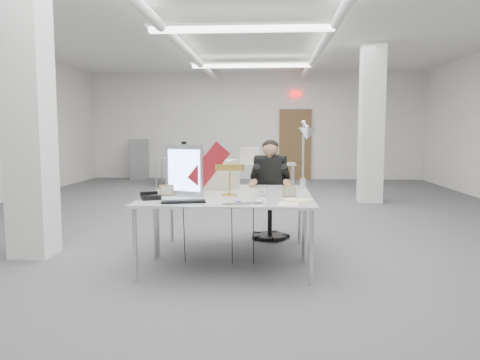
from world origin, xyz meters
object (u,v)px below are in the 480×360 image
object	(u,v)px
bankers_lamp	(230,178)
beige_monitor	(220,174)
desk_main	(226,201)
seated_person	(270,173)
laptop	(238,203)
architect_lamp	(305,148)
office_chair	(270,200)
desk_phone	(151,197)
monitor	(184,170)

from	to	relation	value
bankers_lamp	beige_monitor	bearing A→B (deg)	108.09
desk_main	seated_person	world-z (taller)	seated_person
laptop	architect_lamp	size ratio (longest dim) A/B	0.31
office_chair	bankers_lamp	size ratio (longest dim) A/B	2.75
architect_lamp	seated_person	bearing A→B (deg)	122.10
office_chair	beige_monitor	xyz separation A→B (m)	(-0.60, -0.66, 0.41)
desk_phone	architect_lamp	world-z (taller)	architect_lamp
monitor	desk_phone	bearing A→B (deg)	-115.07
desk_main	laptop	bearing A→B (deg)	-63.37
laptop	architect_lamp	world-z (taller)	architect_lamp
bankers_lamp	beige_monitor	distance (m)	0.61
monitor	office_chair	bearing A→B (deg)	74.16
beige_monitor	monitor	bearing A→B (deg)	-100.26
office_chair	bankers_lamp	distance (m)	1.38
seated_person	bankers_lamp	xyz separation A→B (m)	(-0.44, -1.19, 0.04)
beige_monitor	laptop	bearing A→B (deg)	-58.76
beige_monitor	architect_lamp	size ratio (longest dim) A/B	0.37
office_chair	monitor	world-z (taller)	monitor
architect_lamp	desk_main	bearing A→B (deg)	-134.51
office_chair	laptop	size ratio (longest dim) A/B	3.42
desk_main	bankers_lamp	size ratio (longest dim) A/B	4.74
office_chair	architect_lamp	distance (m)	1.15
desk_main	architect_lamp	size ratio (longest dim) A/B	1.80
monitor	desk_phone	size ratio (longest dim) A/B	2.96
laptop	architect_lamp	bearing A→B (deg)	38.53
laptop	beige_monitor	size ratio (longest dim) A/B	0.82
monitor	beige_monitor	distance (m)	0.71
bankers_lamp	beige_monitor	world-z (taller)	bankers_lamp
laptop	bankers_lamp	distance (m)	0.64
office_chair	architect_lamp	world-z (taller)	architect_lamp
seated_person	beige_monitor	bearing A→B (deg)	-119.32
seated_person	architect_lamp	bearing A→B (deg)	-46.19
beige_monitor	architect_lamp	world-z (taller)	architect_lamp
beige_monitor	architect_lamp	xyz separation A→B (m)	(1.00, -0.14, 0.32)
seated_person	monitor	distance (m)	1.55
seated_person	desk_phone	bearing A→B (deg)	-113.11
desk_main	architect_lamp	world-z (taller)	architect_lamp
desk_main	architect_lamp	xyz separation A→B (m)	(0.85, 0.75, 0.51)
bankers_lamp	laptop	bearing A→B (deg)	-75.17
desk_phone	seated_person	bearing A→B (deg)	26.62
monitor	architect_lamp	distance (m)	1.43
monitor	bankers_lamp	xyz separation A→B (m)	(0.49, 0.04, -0.09)
beige_monitor	architect_lamp	distance (m)	1.06
monitor	bankers_lamp	size ratio (longest dim) A/B	1.47
desk_phone	office_chair	bearing A→B (deg)	27.52
monitor	architect_lamp	world-z (taller)	architect_lamp
office_chair	seated_person	xyz separation A→B (m)	(0.00, -0.05, 0.38)
office_chair	beige_monitor	distance (m)	0.98
monitor	beige_monitor	world-z (taller)	monitor
bankers_lamp	architect_lamp	world-z (taller)	architect_lamp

